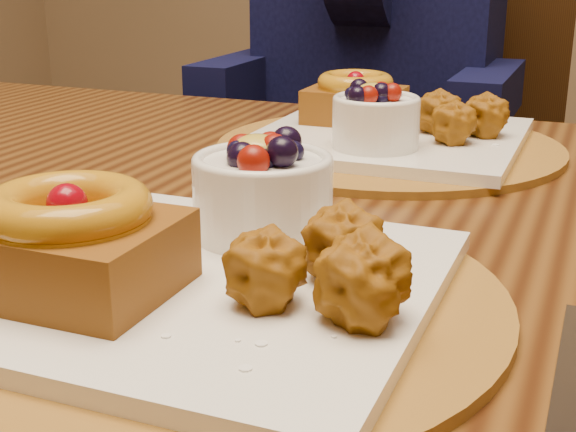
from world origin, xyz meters
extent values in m
cube|color=#331809|center=(0.06, -0.01, 0.73)|extent=(1.60, 0.90, 0.04)
cylinder|color=#331809|center=(-0.66, 0.36, 0.36)|extent=(0.06, 0.06, 0.71)
cylinder|color=brown|center=(0.06, -0.23, 0.76)|extent=(0.38, 0.38, 0.01)
cube|color=white|center=(0.06, -0.23, 0.77)|extent=(0.28, 0.28, 0.01)
cube|color=#4B2407|center=(0.00, -0.28, 0.80)|extent=(0.12, 0.10, 0.04)
torus|color=#A2670A|center=(0.00, -0.28, 0.83)|extent=(0.10, 0.10, 0.02)
sphere|color=maroon|center=(0.00, -0.28, 0.83)|extent=(0.02, 0.02, 0.02)
sphere|color=#985A0B|center=(0.14, -0.21, 0.80)|extent=(0.05, 0.05, 0.05)
sphere|color=#985A0B|center=(0.12, -0.26, 0.80)|extent=(0.05, 0.05, 0.05)
sphere|color=#985A0B|center=(0.17, -0.26, 0.80)|extent=(0.05, 0.05, 0.05)
cylinder|color=white|center=(0.07, -0.15, 0.80)|extent=(0.10, 0.10, 0.05)
torus|color=white|center=(0.07, -0.15, 0.83)|extent=(0.10, 0.10, 0.01)
ellipsoid|color=gold|center=(0.07, -0.15, 0.84)|extent=(0.03, 0.03, 0.02)
cylinder|color=brown|center=(0.06, 0.21, 0.76)|extent=(0.38, 0.38, 0.01)
cube|color=white|center=(0.06, 0.21, 0.77)|extent=(0.28, 0.28, 0.01)
cube|color=#4B2407|center=(0.01, 0.25, 0.79)|extent=(0.11, 0.09, 0.04)
torus|color=#A2670A|center=(0.01, 0.25, 0.82)|extent=(0.09, 0.09, 0.02)
sphere|color=maroon|center=(0.01, 0.25, 0.82)|extent=(0.02, 0.02, 0.02)
sphere|color=#985A0B|center=(0.14, 0.18, 0.79)|extent=(0.04, 0.04, 0.04)
sphere|color=#985A0B|center=(0.11, 0.23, 0.79)|extent=(0.04, 0.04, 0.04)
sphere|color=#985A0B|center=(0.16, 0.23, 0.79)|extent=(0.04, 0.04, 0.04)
cylinder|color=white|center=(0.07, 0.13, 0.80)|extent=(0.09, 0.09, 0.05)
torus|color=white|center=(0.07, 0.13, 0.82)|extent=(0.09, 0.09, 0.01)
ellipsoid|color=gold|center=(0.06, 0.13, 0.83)|extent=(0.03, 0.03, 0.02)
cube|color=black|center=(0.01, 0.83, 0.44)|extent=(0.47, 0.47, 0.04)
cylinder|color=black|center=(-0.16, 0.62, 0.21)|extent=(0.04, 0.04, 0.42)
cylinder|color=black|center=(0.21, 0.66, 0.21)|extent=(0.04, 0.04, 0.42)
cylinder|color=black|center=(-0.19, 1.00, 0.21)|extent=(0.04, 0.04, 0.42)
cylinder|color=black|center=(0.18, 1.03, 0.21)|extent=(0.04, 0.04, 0.42)
cube|color=black|center=(-0.01, 1.02, 0.67)|extent=(0.43, 0.07, 0.45)
cube|color=black|center=(-0.10, 0.76, 0.77)|extent=(0.41, 0.21, 0.58)
cube|color=black|center=(-0.32, 0.64, 0.75)|extent=(0.08, 0.29, 0.08)
cube|color=black|center=(0.11, 0.64, 0.75)|extent=(0.08, 0.29, 0.08)
camera|label=1|loc=(0.28, -0.64, 0.96)|focal=50.00mm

